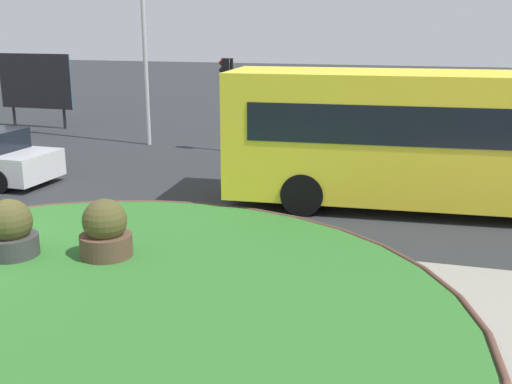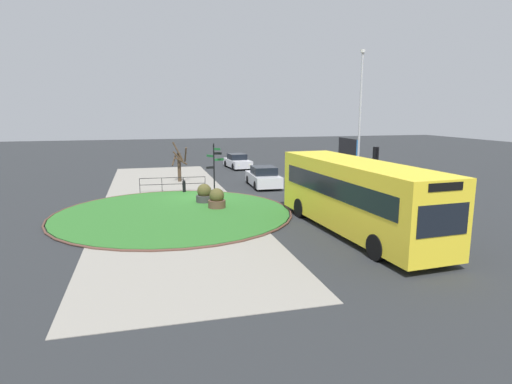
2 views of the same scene
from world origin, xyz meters
TOP-DOWN VIEW (x-y plane):
  - ground at (0.00, 0.00)m, footprint 120.00×120.00m
  - sidewalk_paving at (0.00, -2.05)m, footprint 32.00×7.90m
  - grass_island at (3.66, -2.08)m, footprint 12.50×12.50m
  - grass_kerb_ring at (3.66, -2.08)m, footprint 12.81×12.81m
  - signpost_directional at (-1.03, 0.93)m, footprint 1.02×1.22m
  - bollard_foreground at (-2.12, -0.97)m, footprint 0.22×0.22m
  - railing_grass_edge at (-2.82, -1.67)m, footprint 0.32×4.43m
  - bus_yellow at (9.43, 5.66)m, footprint 10.89×3.23m
  - car_near_lane at (-3.30, 4.91)m, footprint 4.40×2.04m
  - car_far_lane at (-13.82, 5.24)m, footprint 4.30×2.11m
  - traffic_light_near at (2.03, 10.92)m, footprint 0.48×0.32m
  - lamppost_tall at (-1.23, 11.40)m, footprint 0.32×0.32m
  - billboard_left at (-7.53, 13.73)m, footprint 3.49×0.22m
  - planter_near_signpost at (3.13, 0.38)m, footprint 0.98×0.98m
  - planter_kerbside at (1.39, -0.09)m, footprint 1.00×1.00m
  - street_tree_bare at (-7.05, -0.84)m, footprint 1.23×1.22m

SIDE VIEW (x-z plane):
  - ground at x=0.00m, z-range 0.00..0.00m
  - sidewalk_paving at x=0.00m, z-range 0.00..0.02m
  - grass_island at x=3.66m, z-range 0.00..0.10m
  - grass_kerb_ring at x=3.66m, z-range 0.00..0.11m
  - bollard_foreground at x=-2.12m, z-range 0.01..0.91m
  - planter_kerbside at x=1.39m, z-range -0.06..1.13m
  - planter_near_signpost at x=3.13m, z-range -0.06..1.15m
  - car_far_lane at x=-13.82m, z-range -0.06..1.33m
  - railing_grass_edge at x=-2.82m, z-range 0.16..1.17m
  - car_near_lane at x=-3.30m, z-range -0.06..1.44m
  - street_tree_bare at x=-7.05m, z-range -0.11..3.03m
  - bus_yellow at x=9.43m, z-range 0.12..3.39m
  - billboard_left at x=-7.53m, z-range 0.37..3.50m
  - signpost_directional at x=-1.03m, z-range 0.29..3.70m
  - traffic_light_near at x=2.03m, z-range 0.76..3.98m
  - lamppost_tall at x=-1.23m, z-range 0.30..9.92m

